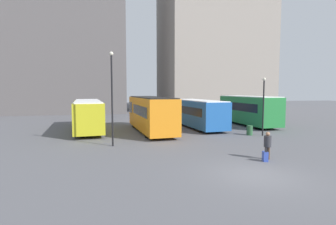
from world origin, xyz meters
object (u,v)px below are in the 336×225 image
Objects in this scene: bus_2 at (198,113)px; lamp_post_1 at (112,92)px; traveler at (268,143)px; trash_bin at (250,130)px; bus_1 at (151,113)px; lamp_post_0 at (264,101)px; suitcase at (265,156)px; bus_0 at (88,114)px; bus_3 at (248,109)px.

bus_2 is 11.92m from lamp_post_1.
traveler is 1.86× the size of trash_bin.
trash_bin is at bearing -7.09° from traveler.
lamp_post_1 is at bearing 144.55° from bus_1.
lamp_post_0 is at bearing 7.33° from lamp_post_1.
traveler is 8.34m from trash_bin.
bus_0 is at bearing 52.54° from suitcase.
bus_2 is at bearing 12.94° from suitcase.
lamp_post_1 is 12.50m from trash_bin.
bus_3 is 5.98× the size of traveler.
bus_0 is at bearing 88.95° from bus_3.
bus_2 reaches higher than trash_bin.
bus_2 is 13.18m from traveler.
trash_bin is at bearing 153.52° from lamp_post_0.
bus_1 is 12.68m from traveler.
bus_2 is at bearing 118.20° from trash_bin.
bus_2 is (5.30, 1.54, -0.21)m from bus_1.
bus_2 is at bearing -98.99° from bus_0.
suitcase is 8.81m from trash_bin.
suitcase is at bearing -114.02° from trash_bin.
bus_0 is 7.03× the size of traveler.
traveler is 8.58m from lamp_post_0.
trash_bin is at bearing -8.34° from suitcase.
bus_2 reaches higher than traveler.
bus_0 is at bearing 54.20° from traveler.
bus_3 reaches higher than trash_bin.
lamp_post_0 reaches higher than traveler.
suitcase is at bearing 152.38° from bus_3.
lamp_post_1 reaches higher than bus_0.
lamp_post_1 reaches higher than lamp_post_0.
lamp_post_0 is at bearing -26.48° from trash_bin.
bus_3 is 15.58m from traveler.
bus_1 is (5.97, -2.19, 0.19)m from bus_0.
bus_2 is 7.27m from lamp_post_0.
traveler is (5.02, -11.61, -0.86)m from bus_1.
bus_3 reaches higher than suitcase.
bus_0 is 1.20× the size of bus_2.
lamp_post_0 is at bearing 158.98° from bus_3.
bus_3 is at bearing 62.41° from trash_bin.
bus_2 is at bearing 96.50° from bus_3.
suitcase is (-0.36, -0.37, -0.66)m from traveler.
lamp_post_0 is 12.94m from lamp_post_1.
bus_3 reaches higher than bus_2.
lamp_post_0 is (9.22, -4.42, 1.21)m from bus_1.
bus_1 is 1.58× the size of lamp_post_1.
bus_2 is 0.98× the size of bus_3.
bus_1 reaches higher than traveler.
bus_3 is 7.40m from lamp_post_0.
bus_0 is 8.88m from lamp_post_1.
bus_3 reaches higher than bus_0.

